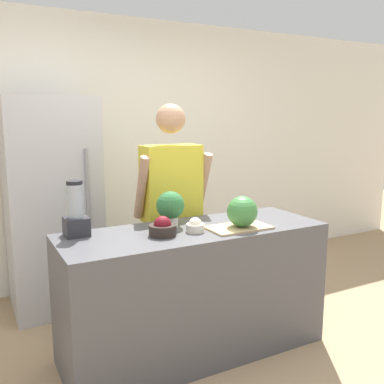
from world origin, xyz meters
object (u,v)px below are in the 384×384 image
object	(u,v)px
person	(172,213)
bowl_cream	(195,226)
refrigerator	(52,204)
bowl_cherries	(163,228)
potted_plant	(170,207)
watermelon	(242,212)
blender	(76,213)

from	to	relation	value
person	bowl_cream	size ratio (longest dim) A/B	14.41
refrigerator	bowl_cherries	world-z (taller)	refrigerator
person	potted_plant	size ratio (longest dim) A/B	7.02
refrigerator	watermelon	distance (m)	1.72
watermelon	bowl_cream	bearing A→B (deg)	167.66
bowl_cream	blender	distance (m)	0.77
bowl_cherries	blender	bearing A→B (deg)	152.00
bowl_cherries	person	bearing A→B (deg)	59.73
potted_plant	refrigerator	bearing A→B (deg)	118.06
bowl_cream	blender	bearing A→B (deg)	158.42
person	blender	size ratio (longest dim) A/B	4.90
refrigerator	person	xyz separation A→B (m)	(0.79, -0.73, -0.01)
bowl_cherries	blender	size ratio (longest dim) A/B	0.50
watermelon	blender	bearing A→B (deg)	161.21
person	bowl_cherries	distance (m)	0.66
refrigerator	bowl_cherries	distance (m)	1.38
potted_plant	bowl_cream	bearing A→B (deg)	-67.20
blender	person	bearing A→B (deg)	20.60
person	potted_plant	xyz separation A→B (m)	(-0.19, -0.39, 0.14)
bowl_cherries	potted_plant	xyz separation A→B (m)	(0.14, 0.18, 0.09)
bowl_cherries	bowl_cream	world-z (taller)	bowl_cherries
person	bowl_cream	world-z (taller)	person
person	bowl_cherries	world-z (taller)	person
person	potted_plant	world-z (taller)	person
refrigerator	bowl_cream	size ratio (longest dim) A/B	14.94
refrigerator	watermelon	world-z (taller)	refrigerator
potted_plant	watermelon	bearing A→B (deg)	-33.70
refrigerator	bowl_cherries	size ratio (longest dim) A/B	10.18
watermelon	blender	size ratio (longest dim) A/B	0.59
person	potted_plant	bearing A→B (deg)	-116.22
blender	refrigerator	bearing A→B (deg)	88.32
blender	bowl_cream	bearing A→B (deg)	-21.58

